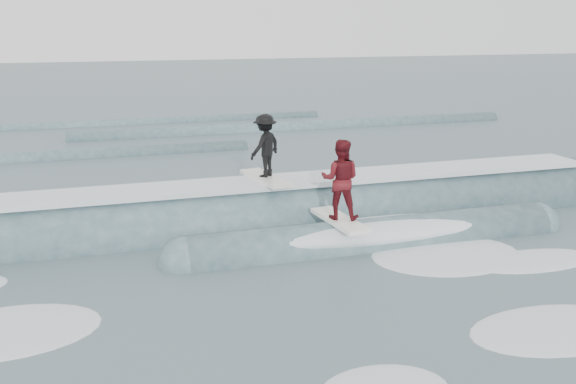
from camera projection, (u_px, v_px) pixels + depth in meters
name	position (u px, v px, depth m)	size (l,w,h in m)	color
ground	(326.00, 274.00, 13.36)	(160.00, 160.00, 0.00)	#425460
breaking_wave	(293.00, 225.00, 16.44)	(21.57, 3.90, 2.24)	#35525A
surfer_black	(265.00, 149.00, 16.12)	(1.17, 2.07, 1.69)	silver
surfer_red	(340.00, 183.00, 14.55)	(1.11, 2.04, 1.94)	white
whitewater	(335.00, 295.00, 12.31)	(14.49, 7.42, 0.10)	silver
far_swells	(159.00, 138.00, 29.20)	(36.79, 8.65, 0.80)	#35525A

